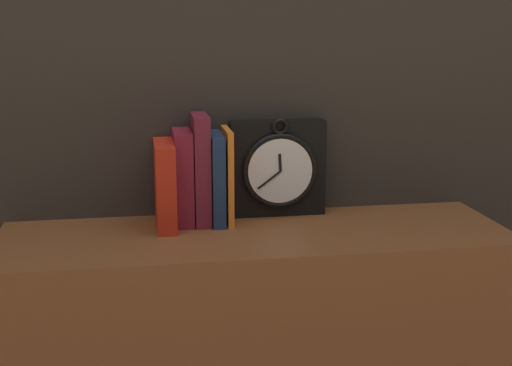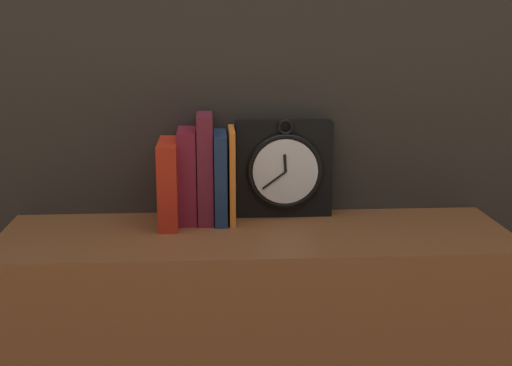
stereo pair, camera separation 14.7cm
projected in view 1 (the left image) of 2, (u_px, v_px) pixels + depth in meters
name	position (u px, v px, depth m)	size (l,w,h in m)	color
wall_back	(241.00, 15.00, 1.59)	(6.00, 0.05, 2.60)	#2D2823
clock	(278.00, 168.00, 1.61)	(0.22, 0.06, 0.23)	black
book_slot0_red	(165.00, 185.00, 1.53)	(0.04, 0.16, 0.18)	red
book_slot1_maroon	(183.00, 177.00, 1.55)	(0.04, 0.12, 0.20)	maroon
book_slot2_maroon	(201.00, 169.00, 1.55)	(0.03, 0.12, 0.24)	maroon
book_slot3_navy	(216.00, 178.00, 1.56)	(0.03, 0.13, 0.20)	navy
book_slot4_orange	(227.00, 176.00, 1.56)	(0.01, 0.13, 0.21)	orange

